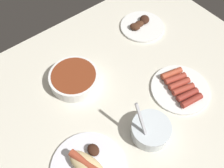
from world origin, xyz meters
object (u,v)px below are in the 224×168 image
Objects in this scene: bowl_coleslaw at (151,130)px; bowl_chili at (74,78)px; plate_sausages at (181,88)px; plate_grilled_meat at (142,26)px; plate_hotdog_assembled at (88,166)px.

bowl_coleslaw is 34.74cm from bowl_chili.
plate_sausages and plate_grilled_meat have the same top height.
bowl_coleslaw is (32.76, 40.26, 2.18)cm from plate_grilled_meat.
bowl_coleslaw is 23.50cm from plate_hotdog_assembled.
plate_sausages is at bearing -164.77° from bowl_coleslaw.
bowl_chili is at bearing 9.03° from plate_grilled_meat.
bowl_coleslaw reaches higher than bowl_chili.
bowl_coleslaw is at bearing 103.78° from bowl_chili.
plate_hotdog_assembled is (44.56, 2.18, 0.63)cm from plate_sausages.
plate_hotdog_assembled is at bearing 33.21° from plate_grilled_meat.
plate_grilled_meat is 1.05× the size of bowl_chili.
bowl_chili is (8.28, -33.74, -0.46)cm from bowl_coleslaw.
plate_grilled_meat is 51.95cm from bowl_coleslaw.
bowl_coleslaw is at bearing 50.86° from plate_grilled_meat.
plate_hotdog_assembled is (23.18, -3.64, -1.32)cm from bowl_coleslaw.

